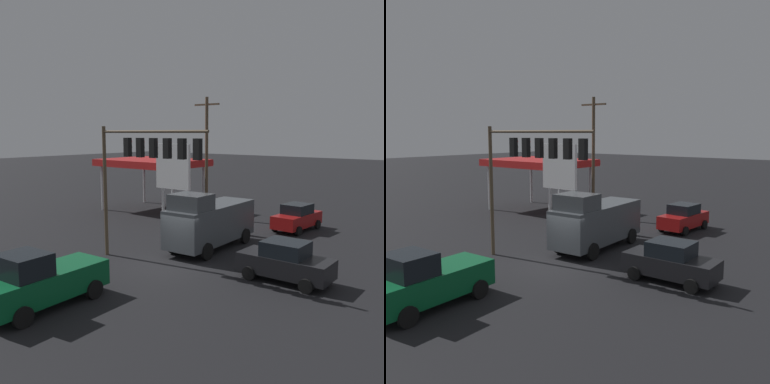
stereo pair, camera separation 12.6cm
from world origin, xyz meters
TOP-DOWN VIEW (x-y plane):
  - ground_plane at (0.00, 0.00)m, footprint 200.00×200.00m
  - traffic_signal_assembly at (0.93, 0.69)m, footprint 7.34×0.43m
  - utility_pole at (6.27, -11.71)m, footprint 2.40×0.26m
  - gas_station_canopy at (12.00, -11.29)m, footprint 8.70×6.60m
  - price_sign at (6.17, -7.42)m, footprint 3.17×0.27m
  - sedan_waiting at (-5.93, -1.65)m, footprint 4.44×2.14m
  - delivery_truck at (0.25, -3.98)m, footprint 2.88×6.93m
  - pickup_parked at (0.27, 7.30)m, footprint 2.52×5.32m
  - sedan_far at (-1.71, -11.92)m, footprint 2.25×4.49m

SIDE VIEW (x-z plane):
  - ground_plane at x=0.00m, z-range 0.00..0.00m
  - sedan_waiting at x=-5.93m, z-range -0.01..1.92m
  - sedan_far at x=-1.71m, z-range -0.01..1.92m
  - pickup_parked at x=0.27m, z-range -0.09..2.31m
  - delivery_truck at x=0.25m, z-range -0.10..3.48m
  - gas_station_canopy at x=12.00m, z-range 1.96..6.59m
  - price_sign at x=6.17m, z-range 1.24..7.41m
  - utility_pole at x=6.27m, z-range 0.29..10.12m
  - traffic_signal_assembly at x=0.93m, z-range 2.04..9.38m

